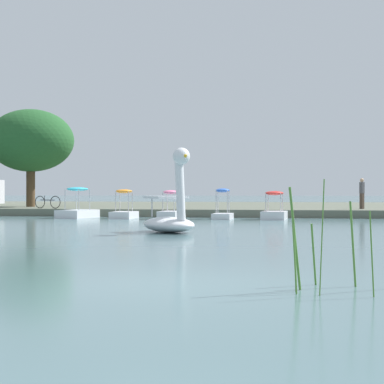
{
  "coord_description": "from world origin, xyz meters",
  "views": [
    {
      "loc": [
        1.94,
        -9.62,
        1.38
      ],
      "look_at": [
        -2.12,
        14.23,
        1.35
      ],
      "focal_mm": 61.71,
      "sensor_mm": 36.0,
      "label": 1
    }
  ],
  "objects": [
    {
      "name": "ground_plane",
      "position": [
        0.0,
        0.0,
        0.0
      ],
      "size": [
        402.12,
        402.12,
        0.0
      ],
      "primitive_type": "plane",
      "color": "slate"
    },
    {
      "name": "tree_broadleaf_behind_dock",
      "position": [
        -14.96,
        29.37,
        4.54
      ],
      "size": [
        6.09,
        5.66,
        6.11
      ],
      "color": "#4C3823",
      "rests_on": "shore_bank_far"
    },
    {
      "name": "person_on_path",
      "position": [
        5.07,
        27.57,
        1.3
      ],
      "size": [
        0.29,
        0.29,
        1.69
      ],
      "color": "#47382D",
      "rests_on": "shore_bank_far"
    },
    {
      "name": "pedal_boat_pink",
      "position": [
        -4.64,
        22.67,
        0.41
      ],
      "size": [
        1.05,
        1.91,
        1.44
      ],
      "color": "white",
      "rests_on": "ground_plane"
    },
    {
      "name": "pedal_boat_red",
      "position": [
        0.5,
        22.79,
        0.42
      ],
      "size": [
        1.26,
        1.92,
        1.39
      ],
      "color": "white",
      "rests_on": "ground_plane"
    },
    {
      "name": "swan_boat",
      "position": [
        -2.47,
        11.98,
        0.59
      ],
      "size": [
        2.7,
        2.86,
        2.8
      ],
      "color": "white",
      "rests_on": "ground_plane"
    },
    {
      "name": "reed_clump_foreground",
      "position": [
        2.38,
        -0.2,
        0.63
      ],
      "size": [
        1.92,
        1.19,
        1.59
      ],
      "color": "#4C7F33",
      "rests_on": "ground_plane"
    },
    {
      "name": "bicycle_parked",
      "position": [
        -12.4,
        25.81,
        0.77
      ],
      "size": [
        1.74,
        0.55,
        0.72
      ],
      "color": "black",
      "rests_on": "shore_bank_far"
    },
    {
      "name": "shore_bank_far",
      "position": [
        0.0,
        37.45,
        0.2
      ],
      "size": [
        137.41,
        25.53,
        0.41
      ],
      "primitive_type": "cube",
      "color": "#5B6051",
      "rests_on": "ground_plane"
    },
    {
      "name": "pedal_boat_cyan",
      "position": [
        -9.67,
        23.11,
        0.44
      ],
      "size": [
        1.76,
        2.57,
        1.59
      ],
      "color": "white",
      "rests_on": "ground_plane"
    },
    {
      "name": "pedal_boat_blue",
      "position": [
        -2.06,
        22.97,
        0.41
      ],
      "size": [
        0.93,
        1.73,
        1.52
      ],
      "color": "white",
      "rests_on": "ground_plane"
    },
    {
      "name": "pedal_boat_orange",
      "position": [
        -7.1,
        22.85,
        0.4
      ],
      "size": [
        1.1,
        1.87,
        1.48
      ],
      "color": "white",
      "rests_on": "ground_plane"
    }
  ]
}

